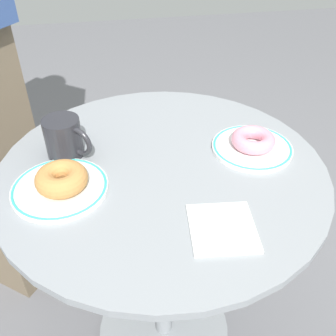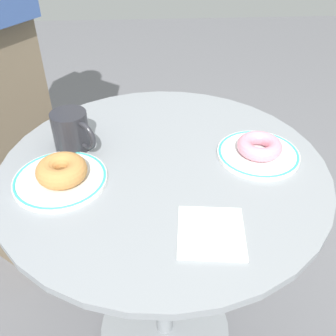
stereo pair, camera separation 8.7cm
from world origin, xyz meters
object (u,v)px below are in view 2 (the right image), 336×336
donut_old_fashioned (62,170)px  coffee_mug (72,131)px  cafe_table (164,236)px  paper_napkin (211,232)px  plate_right (258,154)px  donut_pink_frosted (259,146)px  plate_left (60,179)px

donut_old_fashioned → coffee_mug: bearing=87.8°
cafe_table → paper_napkin: paper_napkin is taller
plate_right → paper_napkin: size_ratio=1.48×
donut_old_fashioned → donut_pink_frosted: 0.45m
cafe_table → donut_old_fashioned: 0.35m
donut_old_fashioned → paper_napkin: 0.35m
donut_pink_frosted → paper_napkin: donut_pink_frosted is taller
donut_pink_frosted → coffee_mug: size_ratio=0.95×
donut_old_fashioned → paper_napkin: bearing=-29.2°
plate_right → coffee_mug: size_ratio=1.76×
donut_pink_frosted → coffee_mug: coffee_mug is taller
donut_old_fashioned → donut_pink_frosted: bearing=9.4°
donut_pink_frosted → coffee_mug: 0.45m
plate_right → paper_napkin: (-0.15, -0.24, -0.00)m
plate_right → donut_pink_frosted: size_ratio=1.85×
donut_pink_frosted → plate_right: bearing=180.0°
plate_left → donut_old_fashioned: (0.01, -0.00, 0.03)m
plate_left → donut_pink_frosted: (0.46, 0.07, 0.02)m
plate_left → cafe_table: bearing=11.0°
cafe_table → donut_old_fashioned: donut_old_fashioned is taller
plate_left → paper_napkin: bearing=-29.1°
donut_old_fashioned → plate_right: bearing=9.4°
cafe_table → coffee_mug: 0.37m
paper_napkin → coffee_mug: bearing=134.3°
plate_left → donut_pink_frosted: bearing=8.8°
donut_pink_frosted → cafe_table: bearing=-173.5°
cafe_table → paper_napkin: (0.08, -0.22, 0.24)m
cafe_table → coffee_mug: bearing=158.1°
plate_left → paper_napkin: size_ratio=1.56×
plate_right → coffee_mug: bearing=172.2°
donut_pink_frosted → coffee_mug: (-0.44, 0.06, 0.02)m
plate_left → donut_old_fashioned: size_ratio=1.87×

